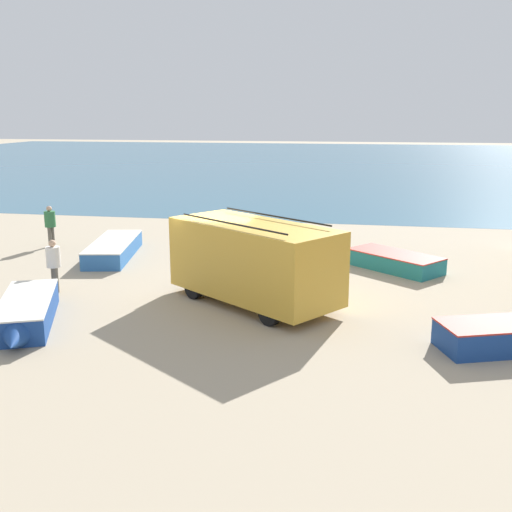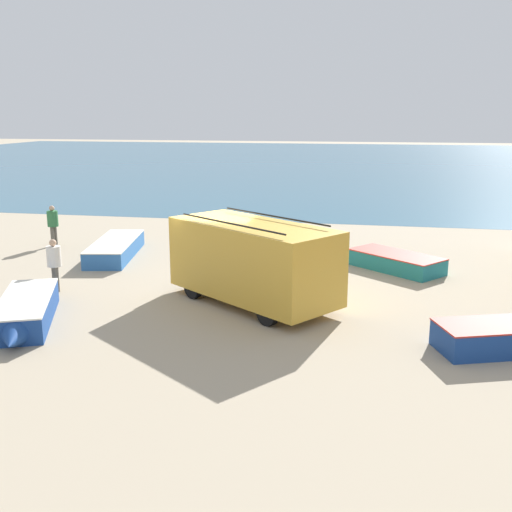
# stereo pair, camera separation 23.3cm
# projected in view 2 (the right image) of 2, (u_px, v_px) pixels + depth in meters

# --- Properties ---
(ground_plane) EXTENTS (200.00, 200.00, 0.00)m
(ground_plane) POSITION_uv_depth(u_px,v_px,m) (216.00, 288.00, 19.11)
(ground_plane) COLOR tan
(sea_water) EXTENTS (120.00, 80.00, 0.01)m
(sea_water) POSITION_uv_depth(u_px,v_px,m) (331.00, 161.00, 68.76)
(sea_water) COLOR #33607A
(sea_water) RESTS_ON ground_plane
(parked_van) EXTENTS (5.52, 4.84, 2.51)m
(parked_van) POSITION_uv_depth(u_px,v_px,m) (252.00, 260.00, 17.23)
(parked_van) COLOR gold
(parked_van) RESTS_ON ground_plane
(fishing_rowboat_0) EXTENTS (2.26, 5.52, 0.63)m
(fishing_rowboat_0) POSITION_uv_depth(u_px,v_px,m) (117.00, 247.00, 23.38)
(fishing_rowboat_0) COLOR #2D66AD
(fishing_rowboat_0) RESTS_ON ground_plane
(fishing_rowboat_1) EXTENTS (5.14, 2.21, 0.55)m
(fishing_rowboat_1) POSITION_uv_depth(u_px,v_px,m) (277.00, 248.00, 23.36)
(fishing_rowboat_1) COLOR navy
(fishing_rowboat_1) RESTS_ON ground_plane
(fishing_rowboat_2) EXTENTS (3.75, 3.33, 0.59)m
(fishing_rowboat_2) POSITION_uv_depth(u_px,v_px,m) (393.00, 261.00, 21.31)
(fishing_rowboat_2) COLOR #1E757F
(fishing_rowboat_2) RESTS_ON ground_plane
(fishing_rowboat_3) EXTENTS (2.61, 4.46, 0.69)m
(fishing_rowboat_3) POSITION_uv_depth(u_px,v_px,m) (25.00, 312.00, 15.70)
(fishing_rowboat_3) COLOR navy
(fishing_rowboat_3) RESTS_ON ground_plane
(fisherman_0) EXTENTS (0.44, 0.44, 1.69)m
(fisherman_0) POSITION_uv_depth(u_px,v_px,m) (53.00, 222.00, 24.93)
(fisherman_0) COLOR #5B564C
(fisherman_0) RESTS_ON ground_plane
(fisherman_1) EXTENTS (0.43, 0.43, 1.66)m
(fisherman_1) POSITION_uv_depth(u_px,v_px,m) (54.00, 260.00, 18.51)
(fisherman_1) COLOR #5B564C
(fisherman_1) RESTS_ON ground_plane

